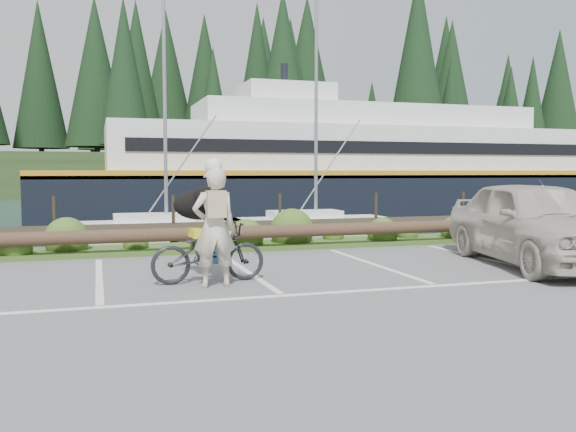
# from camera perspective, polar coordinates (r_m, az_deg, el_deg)

# --- Properties ---
(ground) EXTENTS (72.00, 72.00, 0.00)m
(ground) POSITION_cam_1_polar(r_m,az_deg,el_deg) (9.48, -1.16, -7.02)
(ground) COLOR #565658
(harbor_backdrop) EXTENTS (170.00, 160.00, 30.00)m
(harbor_backdrop) POSITION_cam_1_polar(r_m,az_deg,el_deg) (87.47, -15.51, 2.84)
(harbor_backdrop) COLOR #1B3641
(harbor_backdrop) RESTS_ON ground
(vegetation_strip) EXTENTS (34.00, 1.60, 0.10)m
(vegetation_strip) POSITION_cam_1_polar(r_m,az_deg,el_deg) (14.58, -7.03, -2.90)
(vegetation_strip) COLOR #3D5B21
(vegetation_strip) RESTS_ON ground
(log_rail) EXTENTS (32.00, 0.30, 0.60)m
(log_rail) POSITION_cam_1_polar(r_m,az_deg,el_deg) (13.90, -6.50, -3.45)
(log_rail) COLOR #443021
(log_rail) RESTS_ON ground
(bicycle) EXTENTS (1.93, 0.75, 1.00)m
(bicycle) POSITION_cam_1_polar(r_m,az_deg,el_deg) (10.21, -7.46, -3.41)
(bicycle) COLOR black
(bicycle) RESTS_ON ground
(cyclist) EXTENTS (0.71, 0.49, 1.91)m
(cyclist) POSITION_cam_1_polar(r_m,az_deg,el_deg) (9.73, -6.92, -1.09)
(cyclist) COLOR beige
(cyclist) RESTS_ON ground
(dog) EXTENTS (0.50, 0.95, 0.54)m
(dog) POSITION_cam_1_polar(r_m,az_deg,el_deg) (10.73, -8.21, 1.08)
(dog) COLOR black
(dog) RESTS_ON bicycle
(parked_car) EXTENTS (2.97, 5.28, 1.70)m
(parked_car) POSITION_cam_1_polar(r_m,az_deg,el_deg) (12.86, 22.18, -0.55)
(parked_car) COLOR #B4AD9E
(parked_car) RESTS_ON ground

